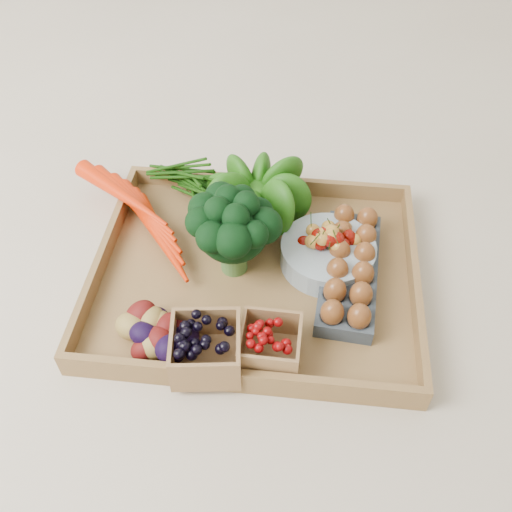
# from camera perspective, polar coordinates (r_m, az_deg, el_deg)

# --- Properties ---
(ground) EXTENTS (4.00, 4.00, 0.00)m
(ground) POSITION_cam_1_polar(r_m,az_deg,el_deg) (1.00, -0.00, -2.31)
(ground) COLOR beige
(ground) RESTS_ON ground
(tray) EXTENTS (0.55, 0.45, 0.01)m
(tray) POSITION_cam_1_polar(r_m,az_deg,el_deg) (1.00, -0.00, -2.03)
(tray) COLOR olive
(tray) RESTS_ON ground
(carrots) EXTENTS (0.24, 0.17, 0.06)m
(carrots) POSITION_cam_1_polar(r_m,az_deg,el_deg) (1.06, -10.51, 3.61)
(carrots) COLOR red
(carrots) RESTS_ON tray
(lettuce) EXTENTS (0.14, 0.14, 0.14)m
(lettuce) POSITION_cam_1_polar(r_m,az_deg,el_deg) (1.05, 0.00, 6.61)
(lettuce) COLOR #1E4A0B
(lettuce) RESTS_ON tray
(broccoli) EXTENTS (0.15, 0.15, 0.12)m
(broccoli) POSITION_cam_1_polar(r_m,az_deg,el_deg) (0.96, -2.28, 1.23)
(broccoli) COLOR black
(broccoli) RESTS_ON tray
(cherry_bowl) EXTENTS (0.17, 0.17, 0.04)m
(cherry_bowl) POSITION_cam_1_polar(r_m,az_deg,el_deg) (1.00, 7.17, 0.18)
(cherry_bowl) COLOR #8C9EA5
(cherry_bowl) RESTS_ON tray
(egg_carton) EXTENTS (0.11, 0.27, 0.03)m
(egg_carton) POSITION_cam_1_polar(r_m,az_deg,el_deg) (0.99, 9.29, -1.65)
(egg_carton) COLOR #3C454D
(egg_carton) RESTS_ON tray
(potatoes) EXTENTS (0.12, 0.12, 0.07)m
(potatoes) POSITION_cam_1_polar(r_m,az_deg,el_deg) (0.89, -9.96, -7.20)
(potatoes) COLOR #470C0B
(potatoes) RESTS_ON tray
(punnet_blackberry) EXTENTS (0.12, 0.12, 0.07)m
(punnet_blackberry) POSITION_cam_1_polar(r_m,az_deg,el_deg) (0.86, -5.01, -9.22)
(punnet_blackberry) COLOR black
(punnet_blackberry) RESTS_ON tray
(punnet_raspberry) EXTENTS (0.09, 0.09, 0.06)m
(punnet_raspberry) POSITION_cam_1_polar(r_m,az_deg,el_deg) (0.87, 1.42, -8.85)
(punnet_raspberry) COLOR #6C0405
(punnet_raspberry) RESTS_ON tray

